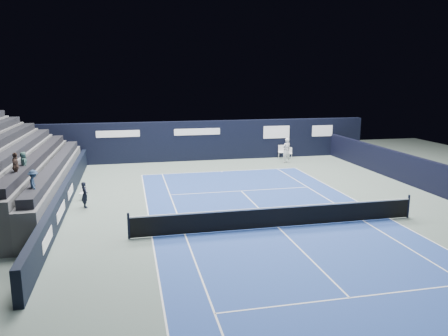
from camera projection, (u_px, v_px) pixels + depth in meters
The scene contains 12 objects.
ground at pixel (264, 214), 21.05m from camera, with size 48.00×48.00×0.00m, color #56665D.
court_surface at pixel (278, 227), 19.14m from camera, with size 10.97×23.77×0.01m, color navy.
enclosure_wall_right at pixel (408, 169), 26.91m from camera, with size 0.30×22.00×1.80m, color black.
folding_chair_back_a at pixel (281, 149), 35.44m from camera, with size 0.58×0.60×1.06m.
folding_chair_back_b at pixel (290, 152), 35.29m from camera, with size 0.50×0.49×0.90m.
line_judge_chair at pixel (83, 191), 23.39m from camera, with size 0.41×0.40×0.81m.
line_judge at pixel (85, 195), 21.93m from camera, with size 0.49×0.32×1.33m, color black.
court_markings at pixel (278, 227), 19.14m from camera, with size 11.03×23.83×0.00m.
tennis_net at pixel (278, 216), 19.04m from camera, with size 12.90×0.10×1.10m.
back_sponsor_wall at pixel (209, 140), 34.60m from camera, with size 26.00×0.63×3.10m.
side_barrier_left at pixel (67, 192), 22.72m from camera, with size 0.33×22.00×1.20m.
tennis_player at pixel (287, 150), 33.54m from camera, with size 0.81×0.95×1.91m.
Camera 1 is at (-6.25, -17.26, 6.47)m, focal length 35.00 mm.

